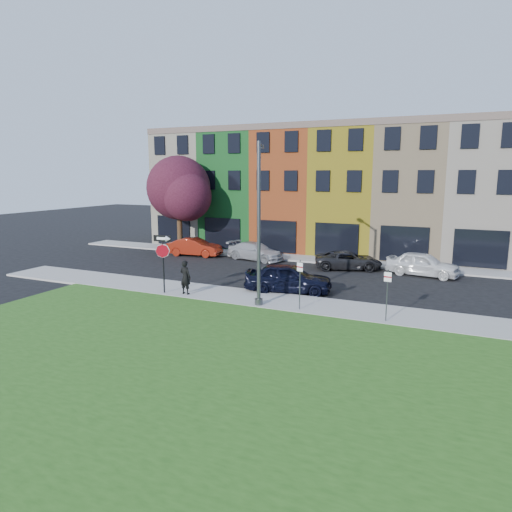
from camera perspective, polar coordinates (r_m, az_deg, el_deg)
The scene contains 16 objects.
ground at distance 21.16m, azimuth -1.23°, elevation -7.78°, with size 120.00×120.00×0.00m, color black.
sidewalk_near at distance 23.10m, azimuth 6.52°, elevation -6.13°, with size 40.00×3.00×0.12m, color gray.
sidewalk_far at distance 35.74m, azimuth 4.83°, elevation -0.24°, with size 40.00×2.40×0.12m, color gray.
grass_park at distance 13.79m, azimuth 19.48°, elevation -18.53°, with size 40.00×16.00×0.10m, color #244D16.
rowhouse_block at distance 40.91m, azimuth 8.54°, elevation 7.97°, with size 30.00×10.12×10.00m.
stop_sign at distance 25.13m, azimuth -11.58°, elevation 0.48°, with size 1.05×0.14×3.17m.
man at distance 24.90m, azimuth -8.82°, elevation -2.64°, with size 0.73×0.53×1.85m, color black.
sedan_near at distance 25.49m, azimuth 4.05°, elevation -2.76°, with size 5.13×2.98×1.64m, color black.
parked_car_red at distance 37.05m, azimuth -7.66°, elevation 1.12°, with size 4.52×2.04×1.44m, color maroon.
parked_car_silver at distance 35.00m, azimuth -0.07°, elevation 0.60°, with size 4.93×2.81×1.35m, color #9E9FA3.
parked_car_dark at distance 32.22m, azimuth 11.46°, elevation -0.52°, with size 5.01×3.48×1.27m, color black.
parked_car_white at distance 31.47m, azimuth 20.12°, elevation -0.95°, with size 4.78×2.51×1.55m, color silver.
street_lamp at distance 22.27m, azimuth 0.39°, elevation 4.01°, with size 1.16×2.46×7.94m.
parking_sign_a at distance 21.83m, azimuth 5.50°, elevation -2.88°, with size 0.32×0.12×2.41m.
parking_sign_b at distance 20.82m, azimuth 16.09°, elevation -4.03°, with size 0.32×0.10×2.33m.
tree_purple at distance 38.97m, azimuth -9.48°, elevation 8.20°, with size 6.36×5.57×7.91m.
Camera 1 is at (8.71, -18.13, 6.56)m, focal length 32.00 mm.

